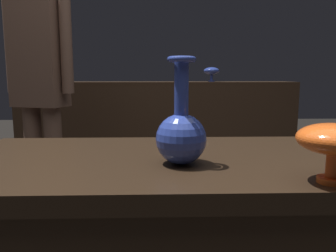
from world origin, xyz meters
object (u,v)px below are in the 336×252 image
vase_tall_behind (334,140)px  visitor_near_left (40,79)px  vase_centerpiece (181,133)px  shelf_vase_far_left (49,75)px  shelf_vase_right (212,71)px

vase_tall_behind → visitor_near_left: bearing=129.5°
vase_centerpiece → visitor_near_left: 1.43m
shelf_vase_far_left → vase_tall_behind: bearing=-60.4°
shelf_vase_right → visitor_near_left: (-1.24, -1.09, -0.06)m
vase_tall_behind → shelf_vase_far_left: shelf_vase_far_left is taller
vase_tall_behind → shelf_vase_right: bearing=87.2°
vase_tall_behind → shelf_vase_far_left: (-1.44, 2.53, 0.16)m
vase_centerpiece → shelf_vase_far_left: 2.61m
vase_centerpiece → visitor_near_left: bearing=123.8°
vase_tall_behind → shelf_vase_far_left: bearing=119.6°
vase_tall_behind → visitor_near_left: visitor_near_left is taller
vase_centerpiece → shelf_vase_right: shelf_vase_right is taller
vase_tall_behind → shelf_vase_right: size_ratio=1.09×
vase_centerpiece → vase_tall_behind: size_ratio=1.81×
visitor_near_left → shelf_vase_right: bearing=-120.2°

